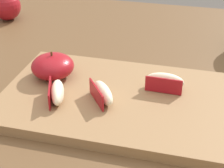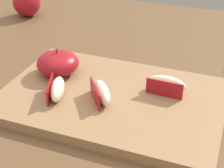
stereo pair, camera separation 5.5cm
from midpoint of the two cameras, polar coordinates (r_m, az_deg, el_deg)
dining_table at (r=0.68m, az=6.19°, el=-9.43°), size 1.15×0.98×0.77m
cutting_board at (r=0.58m, az=2.72°, el=-2.49°), size 0.36×0.24×0.02m
apple_half_skin_up at (r=0.63m, az=-6.27°, el=3.30°), size 0.07×0.07×0.05m
apple_wedge_right at (r=0.56m, az=1.13°, el=-1.44°), size 0.06×0.06×0.03m
apple_wedge_left at (r=0.58m, az=11.37°, el=-0.33°), size 0.06×0.02×0.03m
apple_wedge_near_knife at (r=0.57m, az=-6.15°, el=-0.88°), size 0.04×0.07×0.03m
whole_apple_red_delicious at (r=0.97m, az=-11.98°, el=12.67°), size 0.07×0.07×0.08m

